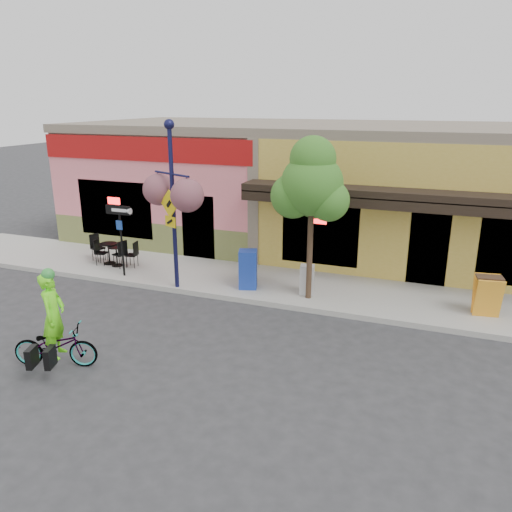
% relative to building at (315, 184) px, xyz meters
% --- Properties ---
extents(ground, '(90.00, 90.00, 0.00)m').
position_rel_building_xyz_m(ground, '(0.00, -7.50, -2.25)').
color(ground, '#2D2D30').
rests_on(ground, ground).
extents(sidewalk, '(24.00, 3.00, 0.15)m').
position_rel_building_xyz_m(sidewalk, '(0.00, -5.50, -2.17)').
color(sidewalk, '#9E9B93').
rests_on(sidewalk, ground).
extents(curb, '(24.00, 0.12, 0.15)m').
position_rel_building_xyz_m(curb, '(0.00, -6.95, -2.17)').
color(curb, '#A8A59E').
rests_on(curb, ground).
extents(building, '(18.20, 8.20, 4.50)m').
position_rel_building_xyz_m(building, '(0.00, 0.00, 0.00)').
color(building, '#E7727E').
rests_on(building, ground).
extents(bicycle, '(1.84, 1.13, 0.92)m').
position_rel_building_xyz_m(bicycle, '(-2.58, -11.48, -1.79)').
color(bicycle, maroon).
rests_on(bicycle, ground).
extents(cyclist_rider, '(0.62, 0.76, 1.80)m').
position_rel_building_xyz_m(cyclist_rider, '(-2.53, -11.48, -1.35)').
color(cyclist_rider, '#6CFF1A').
rests_on(cyclist_rider, ground).
extents(lamp_post, '(1.62, 1.17, 4.72)m').
position_rel_building_xyz_m(lamp_post, '(-2.32, -6.85, 0.26)').
color(lamp_post, '#13143C').
rests_on(lamp_post, sidewalk).
extents(one_way_sign, '(0.85, 0.18, 2.20)m').
position_rel_building_xyz_m(one_way_sign, '(-4.33, -6.57, -1.00)').
color(one_way_sign, black).
rests_on(one_way_sign, sidewalk).
extents(cafe_set_left, '(1.67, 1.16, 0.91)m').
position_rel_building_xyz_m(cafe_set_left, '(-5.46, -5.76, -1.64)').
color(cafe_set_left, black).
rests_on(cafe_set_left, sidewalk).
extents(cafe_set_right, '(1.51, 0.91, 0.85)m').
position_rel_building_xyz_m(cafe_set_right, '(-5.09, -5.85, -1.67)').
color(cafe_set_right, black).
rests_on(cafe_set_right, sidewalk).
extents(newspaper_box_blue, '(0.62, 0.58, 1.12)m').
position_rel_building_xyz_m(newspaper_box_blue, '(-0.36, -6.21, -1.54)').
color(newspaper_box_blue, '#1B39A3').
rests_on(newspaper_box_blue, sidewalk).
extents(newspaper_box_grey, '(0.44, 0.41, 0.82)m').
position_rel_building_xyz_m(newspaper_box_grey, '(1.34, -6.04, -1.69)').
color(newspaper_box_grey, beige).
rests_on(newspaper_box_grey, sidewalk).
extents(street_tree, '(2.10, 2.10, 4.40)m').
position_rel_building_xyz_m(street_tree, '(1.46, -6.33, 0.10)').
color(street_tree, '#3D7A26').
rests_on(street_tree, sidewalk).
extents(sandwich_board, '(0.68, 0.54, 1.04)m').
position_rel_building_xyz_m(sandwich_board, '(5.95, -6.09, -1.58)').
color(sandwich_board, orange).
rests_on(sandwich_board, sidewalk).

